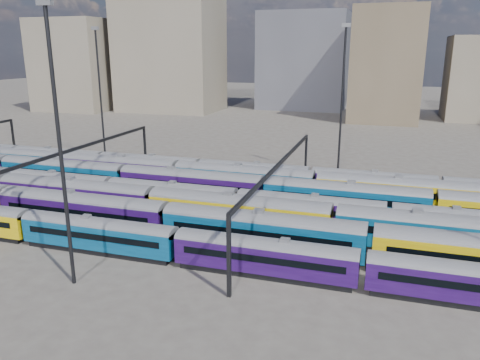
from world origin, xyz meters
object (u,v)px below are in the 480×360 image
(rake_2, at_px, (77,193))
(mast_2, at_px, (59,139))
(rake_0, at_px, (363,265))
(rake_1, at_px, (83,208))

(rake_2, relative_size, mast_2, 4.45)
(rake_0, xyz_separation_m, rake_1, (-33.57, 5.00, 0.52))
(mast_2, bearing_deg, rake_1, 121.11)
(rake_0, xyz_separation_m, rake_2, (-38.11, 10.00, 0.55))
(rake_0, relative_size, rake_2, 0.98)
(rake_0, bearing_deg, mast_2, -165.11)
(rake_0, relative_size, mast_2, 4.36)
(rake_1, bearing_deg, rake_2, 132.23)
(rake_1, height_order, rake_2, rake_2)
(rake_0, bearing_deg, rake_1, 171.53)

